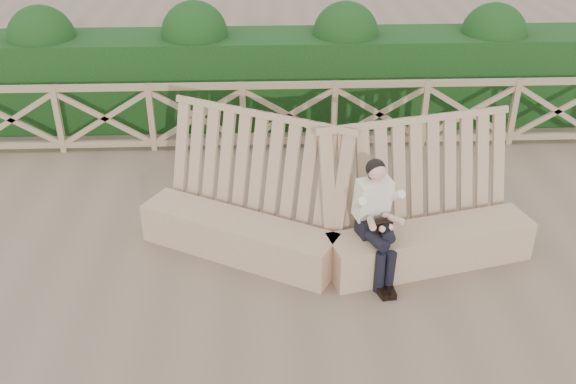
{
  "coord_description": "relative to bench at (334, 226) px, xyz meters",
  "views": [
    {
      "loc": [
        -0.4,
        -5.86,
        4.38
      ],
      "look_at": [
        -0.14,
        0.4,
        0.9
      ],
      "focal_mm": 40.0,
      "sensor_mm": 36.0,
      "label": 1
    }
  ],
  "objects": [
    {
      "name": "ground",
      "position": [
        -0.4,
        -0.45,
        -0.41
      ],
      "size": [
        60.0,
        60.0,
        0.0
      ],
      "primitive_type": "plane",
      "color": "brown",
      "rests_on": "ground"
    },
    {
      "name": "bench",
      "position": [
        0.0,
        0.0,
        0.0
      ],
      "size": [
        4.62,
        1.84,
        1.62
      ],
      "rotation": [
        0.0,
        0.0,
        -0.13
      ],
      "color": "#916E53",
      "rests_on": "ground"
    },
    {
      "name": "hedge",
      "position": [
        -0.4,
        4.25,
        0.34
      ],
      "size": [
        12.0,
        1.2,
        1.5
      ],
      "primitive_type": "cube",
      "color": "black",
      "rests_on": "ground"
    },
    {
      "name": "woman",
      "position": [
        0.42,
        -0.37,
        0.35
      ],
      "size": [
        0.48,
        0.84,
        1.39
      ],
      "rotation": [
        0.0,
        0.0,
        0.31
      ],
      "color": "black",
      "rests_on": "ground"
    },
    {
      "name": "guardrail",
      "position": [
        -0.4,
        3.05,
        0.14
      ],
      "size": [
        10.1,
        0.09,
        1.1
      ],
      "color": "#83654C",
      "rests_on": "ground"
    }
  ]
}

